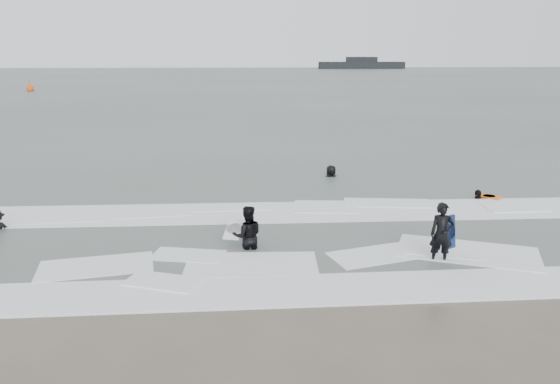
{
  "coord_description": "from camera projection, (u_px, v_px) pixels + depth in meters",
  "views": [
    {
      "loc": [
        -1.08,
        -13.09,
        5.89
      ],
      "look_at": [
        0.0,
        5.0,
        1.1
      ],
      "focal_mm": 35.0,
      "sensor_mm": 36.0,
      "label": 1
    }
  ],
  "objects": [
    {
      "name": "surfer_centre",
      "position": [
        439.0,
        263.0,
        15.41
      ],
      "size": [
        0.7,
        0.51,
        1.79
      ],
      "primitive_type": "imported",
      "rotation": [
        0.0,
        0.0,
        -0.13
      ],
      "color": "black",
      "rests_on": "ground"
    },
    {
      "name": "sea",
      "position": [
        253.0,
        84.0,
        91.39
      ],
      "size": [
        320.0,
        320.0,
        0.0
      ],
      "primitive_type": "plane",
      "color": "#47544C",
      "rests_on": "ground"
    },
    {
      "name": "surfer_right_near",
      "position": [
        478.0,
        200.0,
        21.82
      ],
      "size": [
        1.0,
        0.78,
        1.58
      ],
      "primitive_type": "imported",
      "rotation": [
        0.0,
        0.0,
        -2.64
      ],
      "color": "black",
      "rests_on": "ground"
    },
    {
      "name": "buoy",
      "position": [
        30.0,
        89.0,
        76.02
      ],
      "size": [
        1.0,
        1.0,
        1.65
      ],
      "color": "#EA460A",
      "rests_on": "ground"
    },
    {
      "name": "surfer_wading",
      "position": [
        248.0,
        249.0,
        16.52
      ],
      "size": [
        0.98,
        0.79,
        1.9
      ],
      "primitive_type": "imported",
      "rotation": [
        0.0,
        0.0,
        3.22
      ],
      "color": "black",
      "rests_on": "ground"
    },
    {
      "name": "ground",
      "position": [
        291.0,
        282.0,
        14.2
      ],
      "size": [
        320.0,
        320.0,
        0.0
      ],
      "primitive_type": "plane",
      "color": "brown",
      "rests_on": "ground"
    },
    {
      "name": "bodyboards",
      "position": [
        398.0,
        217.0,
        18.02
      ],
      "size": [
        10.98,
        7.04,
        1.25
      ],
      "color": "#0E1D45",
      "rests_on": "ground"
    },
    {
      "name": "vessel_horizon",
      "position": [
        361.0,
        64.0,
        160.02
      ],
      "size": [
        24.91,
        4.45,
        3.38
      ],
      "color": "black",
      "rests_on": "ground"
    },
    {
      "name": "surfer_right_far",
      "position": [
        331.0,
        178.0,
        25.63
      ],
      "size": [
        0.98,
        0.79,
        1.74
      ],
      "primitive_type": "imported",
      "rotation": [
        0.0,
        0.0,
        -2.83
      ],
      "color": "black",
      "rests_on": "ground"
    },
    {
      "name": "surf_foam",
      "position": [
        282.0,
        234.0,
        17.76
      ],
      "size": [
        30.03,
        9.06,
        0.09
      ],
      "color": "white",
      "rests_on": "ground"
    }
  ]
}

